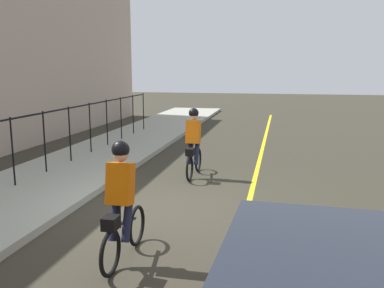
{
  "coord_description": "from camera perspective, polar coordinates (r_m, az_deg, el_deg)",
  "views": [
    {
      "loc": [
        -8.03,
        -2.2,
        2.84
      ],
      "look_at": [
        1.87,
        -0.09,
        1.0
      ],
      "focal_mm": 39.18,
      "sensor_mm": 36.0,
      "label": 1
    }
  ],
  "objects": [
    {
      "name": "cyclist_lead",
      "position": [
        10.93,
        0.19,
        0.14
      ],
      "size": [
        1.71,
        0.36,
        1.83
      ],
      "rotation": [
        0.0,
        0.0,
        -0.01
      ],
      "color": "black",
      "rests_on": "ground"
    },
    {
      "name": "cyclist_follow",
      "position": [
        6.23,
        -9.59,
        -7.89
      ],
      "size": [
        1.71,
        0.36,
        1.83
      ],
      "rotation": [
        0.0,
        0.0,
        -0.01
      ],
      "color": "black",
      "rests_on": "ground"
    },
    {
      "name": "ground_plane",
      "position": [
        8.79,
        -3.15,
        -8.55
      ],
      "size": [
        80.0,
        80.0,
        0.0
      ],
      "primitive_type": "plane",
      "color": "#312E24"
    },
    {
      "name": "traffic_cone_near",
      "position": [
        10.28,
        -10.35,
        -4.57
      ],
      "size": [
        0.36,
        0.36,
        0.46
      ],
      "primitive_type": "cone",
      "color": "orange",
      "rests_on": "ground"
    },
    {
      "name": "lane_line_centre",
      "position": [
        8.53,
        7.42,
        -9.2
      ],
      "size": [
        36.0,
        0.12,
        0.01
      ],
      "primitive_type": "cube",
      "color": "yellow",
      "rests_on": "ground"
    },
    {
      "name": "iron_fence",
      "position": [
        10.95,
        -21.35,
        1.39
      ],
      "size": [
        17.47,
        0.04,
        1.6
      ],
      "color": "black",
      "rests_on": "sidewalk"
    },
    {
      "name": "sidewalk",
      "position": [
        10.17,
        -22.1,
        -6.25
      ],
      "size": [
        40.0,
        3.2,
        0.15
      ],
      "primitive_type": "cube",
      "color": "#999A8B",
      "rests_on": "ground"
    }
  ]
}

